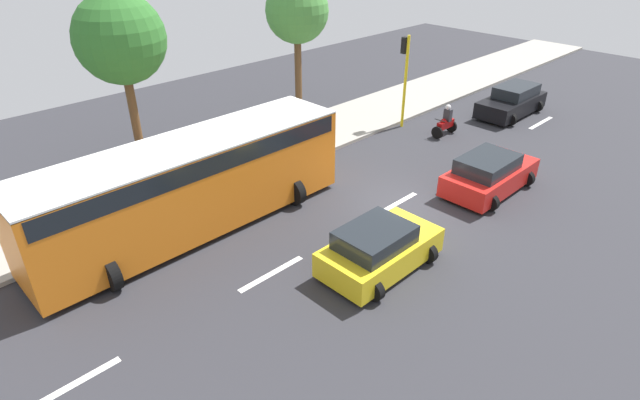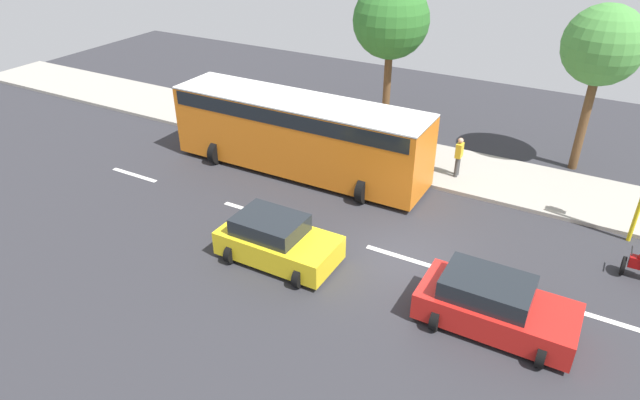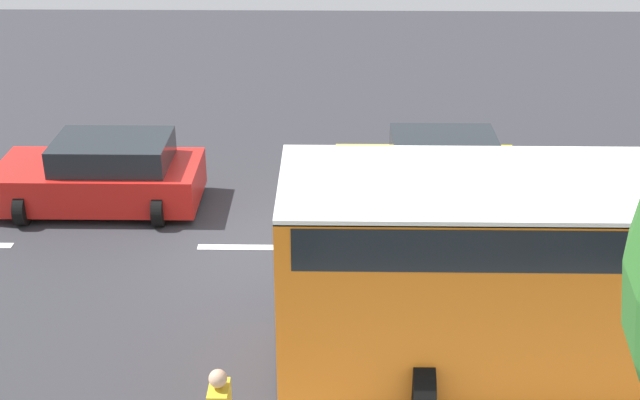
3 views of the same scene
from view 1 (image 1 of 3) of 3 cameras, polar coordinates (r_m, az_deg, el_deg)
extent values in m
cube|color=#2D2D33|center=(19.30, 8.41, -0.61)|extent=(40.00, 60.00, 0.10)
cube|color=#9E998E|center=(23.60, -5.07, 5.76)|extent=(4.00, 60.00, 0.15)
cube|color=white|center=(29.00, 23.37, 7.88)|extent=(0.20, 2.40, 0.01)
cube|color=white|center=(23.88, 17.38, 4.59)|extent=(0.20, 2.40, 0.01)
cube|color=white|center=(19.27, 8.42, -0.46)|extent=(0.20, 2.40, 0.01)
cube|color=white|center=(15.64, -5.43, -8.17)|extent=(0.20, 2.40, 0.01)
cube|color=white|center=(13.78, -26.06, -18.15)|extent=(0.20, 2.40, 0.01)
cube|color=red|center=(20.88, 18.35, 2.46)|extent=(1.94, 4.20, 0.80)
cube|color=#1E2328|center=(20.32, 18.19, 3.87)|extent=(1.63, 2.35, 0.56)
cylinder|color=black|center=(22.45, 18.09, 3.75)|extent=(0.64, 0.22, 0.64)
cylinder|color=black|center=(21.83, 21.97, 2.26)|extent=(0.64, 0.22, 0.64)
cylinder|color=black|center=(20.24, 14.24, 1.45)|extent=(0.64, 0.22, 0.64)
cylinder|color=black|center=(19.54, 18.44, -0.27)|extent=(0.64, 0.22, 0.64)
cube|color=black|center=(29.47, 20.46, 9.93)|extent=(1.83, 4.45, 0.80)
cube|color=#1E2328|center=(29.58, 21.02, 11.30)|extent=(1.54, 2.49, 0.56)
cylinder|color=black|center=(27.96, 20.45, 8.40)|extent=(0.64, 0.22, 0.64)
cylinder|color=black|center=(28.62, 17.59, 9.35)|extent=(0.64, 0.22, 0.64)
cylinder|color=black|center=(30.53, 23.00, 9.61)|extent=(0.64, 0.22, 0.64)
cylinder|color=black|center=(31.13, 20.32, 10.48)|extent=(0.64, 0.22, 0.64)
cube|color=yellow|center=(15.63, 6.73, -5.76)|extent=(1.93, 3.86, 0.80)
cube|color=#1E2328|center=(15.05, 6.13, -4.13)|extent=(1.62, 2.16, 0.56)
cylinder|color=black|center=(17.04, 7.22, -3.49)|extent=(0.64, 0.22, 0.64)
cylinder|color=black|center=(16.24, 11.90, -5.79)|extent=(0.64, 0.22, 0.64)
cylinder|color=black|center=(15.44, 1.18, -7.13)|extent=(0.64, 0.22, 0.64)
cylinder|color=black|center=(14.56, 6.04, -9.95)|extent=(0.64, 0.22, 0.64)
cube|color=orange|center=(17.39, -14.08, 1.59)|extent=(2.50, 11.00, 2.90)
cube|color=black|center=(16.92, -14.53, 4.88)|extent=(2.52, 10.56, 0.60)
cube|color=white|center=(16.77, -14.68, 6.03)|extent=(2.50, 11.00, 0.08)
cylinder|color=black|center=(15.91, -22.25, -7.65)|extent=(1.00, 0.30, 1.00)
cylinder|color=black|center=(17.69, -25.20, -4.36)|extent=(1.00, 0.30, 1.00)
cylinder|color=black|center=(18.91, -2.86, 0.93)|extent=(1.00, 0.30, 1.00)
cylinder|color=black|center=(20.43, -6.99, 3.04)|extent=(1.00, 0.30, 1.00)
cylinder|color=black|center=(25.27, 12.91, 7.32)|extent=(0.60, 0.10, 0.60)
cylinder|color=black|center=(26.23, 14.40, 7.96)|extent=(0.60, 0.10, 0.60)
cube|color=#990C0C|center=(25.70, 13.79, 8.19)|extent=(0.28, 1.10, 0.36)
sphere|color=#990C0C|center=(25.48, 13.59, 8.46)|extent=(0.32, 0.32, 0.32)
cylinder|color=black|center=(25.14, 13.19, 8.64)|extent=(0.55, 0.04, 0.04)
cube|color=#333338|center=(25.63, 14.04, 9.17)|extent=(0.36, 0.24, 0.60)
sphere|color=silver|center=(25.45, 14.09, 9.99)|extent=(0.26, 0.26, 0.26)
cylinder|color=#3F3F3F|center=(22.78, -3.96, 6.28)|extent=(0.16, 0.16, 0.85)
cylinder|color=#3F3F3F|center=(22.92, -4.29, 6.42)|extent=(0.16, 0.16, 0.85)
cube|color=gold|center=(22.58, -4.19, 8.04)|extent=(0.40, 0.24, 0.60)
sphere|color=tan|center=(22.43, -4.23, 9.07)|extent=(0.22, 0.22, 0.22)
cylinder|color=#3F3F3F|center=(20.25, -20.58, 1.23)|extent=(0.16, 0.16, 0.85)
cylinder|color=#3F3F3F|center=(20.42, -20.83, 1.42)|extent=(0.16, 0.16, 0.85)
cube|color=silver|center=(20.03, -21.07, 3.15)|extent=(0.40, 0.24, 0.60)
sphere|color=tan|center=(19.85, -21.29, 4.26)|extent=(0.22, 0.22, 0.22)
cylinder|color=yellow|center=(25.85, 9.46, 12.76)|extent=(0.14, 0.14, 4.50)
cube|color=black|center=(25.54, 9.39, 16.63)|extent=(0.24, 0.24, 0.76)
sphere|color=red|center=(25.56, 9.21, 17.20)|extent=(0.16, 0.16, 0.16)
sphere|color=#F2A50C|center=(25.61, 9.16, 16.68)|extent=(0.16, 0.16, 0.16)
sphere|color=green|center=(25.67, 9.12, 16.16)|extent=(0.16, 0.16, 0.16)
cylinder|color=brown|center=(27.36, -2.43, 13.70)|extent=(0.36, 0.36, 4.18)
sphere|color=#478C3D|center=(26.67, -2.58, 20.29)|extent=(3.12, 3.12, 3.12)
cylinder|color=brown|center=(22.96, -19.92, 8.58)|extent=(0.36, 0.36, 4.00)
sphere|color=#2D6B28|center=(22.11, -21.39, 16.40)|extent=(3.54, 3.54, 3.54)
camera|label=2|loc=(19.02, 63.90, 17.89)|focal=30.93mm
camera|label=3|loc=(27.01, -19.30, 24.50)|focal=47.29mm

